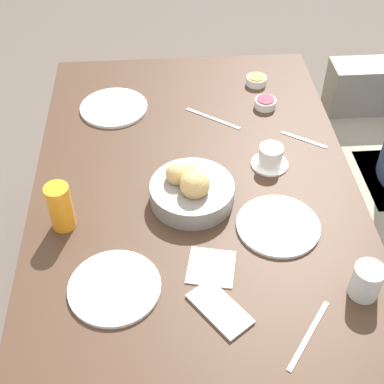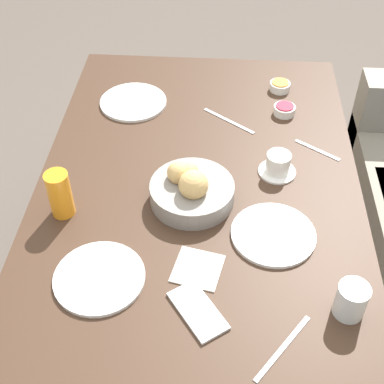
{
  "view_description": "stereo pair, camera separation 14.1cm",
  "coord_description": "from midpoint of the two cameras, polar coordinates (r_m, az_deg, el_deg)",
  "views": [
    {
      "loc": [
        1.09,
        -0.09,
        1.73
      ],
      "look_at": [
        0.07,
        -0.01,
        0.74
      ],
      "focal_mm": 50.0,
      "sensor_mm": 36.0,
      "label": 1
    },
    {
      "loc": [
        1.09,
        0.06,
        1.73
      ],
      "look_at": [
        0.07,
        -0.01,
        0.74
      ],
      "focal_mm": 50.0,
      "sensor_mm": 36.0,
      "label": 2
    }
  ],
  "objects": [
    {
      "name": "water_tumbler",
      "position": [
        1.25,
        19.82,
        -11.0
      ],
      "size": [
        0.07,
        0.07,
        0.09
      ],
      "color": "silver",
      "rests_on": "dining_table"
    },
    {
      "name": "spoon_coffee",
      "position": [
        1.65,
        15.63,
        4.23
      ],
      "size": [
        0.09,
        0.13,
        0.0
      ],
      "color": "#B7B7BC",
      "rests_on": "dining_table"
    },
    {
      "name": "jam_bowl_honey",
      "position": [
        1.87,
        11.55,
        10.93
      ],
      "size": [
        0.07,
        0.07,
        0.03
      ],
      "color": "white",
      "rests_on": "dining_table"
    },
    {
      "name": "coffee_cup",
      "position": [
        1.52,
        11.79,
        2.75
      ],
      "size": [
        0.11,
        0.11,
        0.06
      ],
      "color": "white",
      "rests_on": "dining_table"
    },
    {
      "name": "ground_plane",
      "position": [
        2.04,
        2.56,
        -13.82
      ],
      "size": [
        10.0,
        10.0,
        0.0
      ],
      "primitive_type": "plane",
      "color": "#564C44"
    },
    {
      "name": "juice_glass",
      "position": [
        1.38,
        -11.11,
        -0.35
      ],
      "size": [
        0.06,
        0.06,
        0.13
      ],
      "color": "orange",
      "rests_on": "dining_table"
    },
    {
      "name": "fork_silver",
      "position": [
        1.71,
        6.33,
        7.46
      ],
      "size": [
        0.13,
        0.16,
        0.0
      ],
      "color": "#B7B7BC",
      "rests_on": "dining_table"
    },
    {
      "name": "napkin",
      "position": [
        1.28,
        3.8,
        -8.32
      ],
      "size": [
        0.13,
        0.13,
        0.0
      ],
      "color": "silver",
      "rests_on": "dining_table"
    },
    {
      "name": "dining_table",
      "position": [
        1.55,
        3.28,
        -1.49
      ],
      "size": [
        1.34,
        0.9,
        0.71
      ],
      "color": "#3D281C",
      "rests_on": "ground_plane"
    },
    {
      "name": "plate_near_right",
      "position": [
        1.26,
        -6.7,
        -9.24
      ],
      "size": [
        0.21,
        0.21,
        0.01
      ],
      "color": "white",
      "rests_on": "dining_table"
    },
    {
      "name": "bread_basket",
      "position": [
        1.41,
        2.77,
        0.15
      ],
      "size": [
        0.22,
        0.22,
        0.12
      ],
      "color": "gray",
      "rests_on": "dining_table"
    },
    {
      "name": "plate_far_center",
      "position": [
        1.37,
        11.6,
        -4.6
      ],
      "size": [
        0.21,
        0.21,
        0.01
      ],
      "color": "white",
      "rests_on": "dining_table"
    },
    {
      "name": "knife_silver",
      "position": [
        1.19,
        13.17,
        -16.1
      ],
      "size": [
        0.16,
        0.13,
        0.0
      ],
      "color": "#B7B7BC",
      "rests_on": "dining_table"
    },
    {
      "name": "jam_bowl_berry",
      "position": [
        1.76,
        12.13,
        8.49
      ],
      "size": [
        0.07,
        0.07,
        0.03
      ],
      "color": "white",
      "rests_on": "dining_table"
    },
    {
      "name": "plate_near_left",
      "position": [
        1.78,
        -4.01,
        9.46
      ],
      "size": [
        0.22,
        0.22,
        0.01
      ],
      "color": "white",
      "rests_on": "dining_table"
    },
    {
      "name": "cell_phone",
      "position": [
        1.21,
        4.05,
        -12.72
      ],
      "size": [
        0.17,
        0.15,
        0.01
      ],
      "color": "silver",
      "rests_on": "dining_table"
    }
  ]
}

